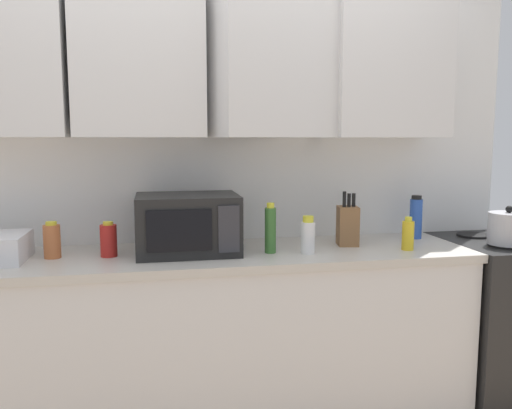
# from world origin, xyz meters

# --- Properties ---
(wall_back_with_cabinets) EXTENTS (3.42, 0.50, 2.60)m
(wall_back_with_cabinets) POSITION_xyz_m (0.00, -0.07, 1.58)
(wall_back_with_cabinets) COLOR white
(wall_back_with_cabinets) RESTS_ON ground_plane
(counter_run) EXTENTS (2.55, 0.63, 0.90)m
(counter_run) POSITION_xyz_m (0.00, -0.30, 0.45)
(counter_run) COLOR silver
(counter_run) RESTS_ON ground_plane
(stove_range) EXTENTS (0.76, 0.64, 0.91)m
(stove_range) POSITION_xyz_m (1.66, -0.32, 0.45)
(stove_range) COLOR black
(stove_range) RESTS_ON ground_plane
(kettle) EXTENTS (0.19, 0.19, 0.20)m
(kettle) POSITION_xyz_m (1.49, -0.46, 0.99)
(kettle) COLOR #B2B2B7
(kettle) RESTS_ON stove_range
(microwave) EXTENTS (0.48, 0.37, 0.28)m
(microwave) POSITION_xyz_m (-0.11, -0.29, 1.04)
(microwave) COLOR black
(microwave) RESTS_ON counter_run
(knife_block) EXTENTS (0.12, 0.14, 0.28)m
(knife_block) POSITION_xyz_m (0.71, -0.27, 1.00)
(knife_block) COLOR brown
(knife_block) RESTS_ON counter_run
(bottle_red_sauce) EXTENTS (0.08, 0.08, 0.16)m
(bottle_red_sauce) POSITION_xyz_m (-0.48, -0.30, 0.98)
(bottle_red_sauce) COLOR red
(bottle_red_sauce) RESTS_ON counter_run
(bottle_blue_cleaner) EXTENTS (0.07, 0.07, 0.24)m
(bottle_blue_cleaner) POSITION_xyz_m (1.14, -0.17, 1.01)
(bottle_blue_cleaner) COLOR #2D56B7
(bottle_blue_cleaner) RESTS_ON counter_run
(bottle_yellow_mustard) EXTENTS (0.06, 0.06, 0.16)m
(bottle_yellow_mustard) POSITION_xyz_m (0.96, -0.44, 0.98)
(bottle_yellow_mustard) COLOR gold
(bottle_yellow_mustard) RESTS_ON counter_run
(bottle_white_jar) EXTENTS (0.07, 0.07, 0.18)m
(bottle_white_jar) POSITION_xyz_m (0.45, -0.42, 0.98)
(bottle_white_jar) COLOR white
(bottle_white_jar) RESTS_ON counter_run
(bottle_green_oil) EXTENTS (0.05, 0.05, 0.24)m
(bottle_green_oil) POSITION_xyz_m (0.28, -0.37, 1.01)
(bottle_green_oil) COLOR #386B2D
(bottle_green_oil) RESTS_ON counter_run
(bottle_spice_jar) EXTENTS (0.08, 0.08, 0.17)m
(bottle_spice_jar) POSITION_xyz_m (-0.73, -0.28, 0.98)
(bottle_spice_jar) COLOR #BC6638
(bottle_spice_jar) RESTS_ON counter_run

